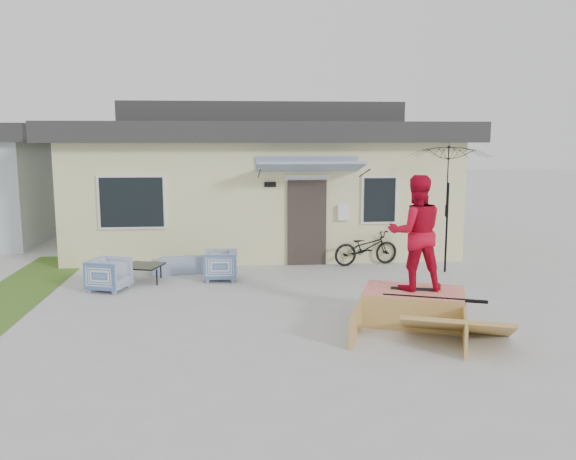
{
  "coord_description": "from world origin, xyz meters",
  "views": [
    {
      "loc": [
        -0.72,
        -9.85,
        3.15
      ],
      "look_at": [
        0.3,
        1.8,
        1.3
      ],
      "focal_mm": 37.0,
      "sensor_mm": 36.0,
      "label": 1
    }
  ],
  "objects": [
    {
      "name": "ground",
      "position": [
        0.0,
        0.0,
        0.0
      ],
      "size": [
        90.0,
        90.0,
        0.0
      ],
      "primitive_type": "plane",
      "color": "#AFAFAF",
      "rests_on": "ground"
    },
    {
      "name": "skateboard",
      "position": [
        2.29,
        -0.21,
        0.58
      ],
      "size": [
        0.8,
        0.41,
        0.05
      ],
      "primitive_type": "cube",
      "rotation": [
        0.0,
        0.0,
        -0.29
      ],
      "color": "black",
      "rests_on": "skate_ramp"
    },
    {
      "name": "armchair_right",
      "position": [
        -1.1,
        3.06,
        0.37
      ],
      "size": [
        0.69,
        0.73,
        0.73
      ],
      "primitive_type": "imported",
      "rotation": [
        0.0,
        0.0,
        -1.61
      ],
      "color": "#3A5A93",
      "rests_on": "ground"
    },
    {
      "name": "skate_ramp",
      "position": [
        2.27,
        -0.26,
        0.28
      ],
      "size": [
        2.3,
        2.63,
        0.55
      ],
      "primitive_type": null,
      "rotation": [
        0.0,
        0.0,
        -0.35
      ],
      "color": "#AF8847",
      "rests_on": "ground"
    },
    {
      "name": "armchair_left",
      "position": [
        -3.35,
        2.33,
        0.37
      ],
      "size": [
        0.87,
        0.9,
        0.74
      ],
      "primitive_type": "imported",
      "rotation": [
        0.0,
        0.0,
        1.25
      ],
      "color": "#3A5A93",
      "rests_on": "ground"
    },
    {
      "name": "skater",
      "position": [
        2.29,
        -0.21,
        1.57
      ],
      "size": [
        0.97,
        0.77,
        1.95
      ],
      "primitive_type": "imported",
      "rotation": [
        0.0,
        0.0,
        3.11
      ],
      "color": "#B90923",
      "rests_on": "skateboard"
    },
    {
      "name": "loveseat",
      "position": [
        -1.98,
        3.87,
        0.28
      ],
      "size": [
        1.5,
        0.65,
        0.57
      ],
      "primitive_type": "imported",
      "rotation": [
        0.0,
        0.0,
        3.3
      ],
      "color": "#3A5A93",
      "rests_on": "ground"
    },
    {
      "name": "house",
      "position": [
        0.0,
        7.99,
        1.94
      ],
      "size": [
        10.8,
        8.49,
        4.1
      ],
      "color": "beige",
      "rests_on": "ground"
    },
    {
      "name": "patio_umbrella",
      "position": [
        4.14,
        3.39,
        1.75
      ],
      "size": [
        2.12,
        2.0,
        2.2
      ],
      "color": "black",
      "rests_on": "ground"
    },
    {
      "name": "coffee_table",
      "position": [
        -2.77,
        3.04,
        0.19
      ],
      "size": [
        0.94,
        0.94,
        0.37
      ],
      "primitive_type": "cube",
      "rotation": [
        0.0,
        0.0,
        -0.29
      ],
      "color": "black",
      "rests_on": "ground"
    },
    {
      "name": "bicycle",
      "position": [
        2.45,
        4.31,
        0.53
      ],
      "size": [
        1.74,
        0.9,
        1.06
      ],
      "primitive_type": "imported",
      "rotation": [
        0.0,
        0.0,
        1.77
      ],
      "color": "black",
      "rests_on": "ground"
    },
    {
      "name": "grass_strip",
      "position": [
        -5.2,
        2.0,
        0.0
      ],
      "size": [
        1.4,
        8.0,
        0.01
      ],
      "primitive_type": "cube",
      "color": "#3A621F",
      "rests_on": "ground"
    }
  ]
}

